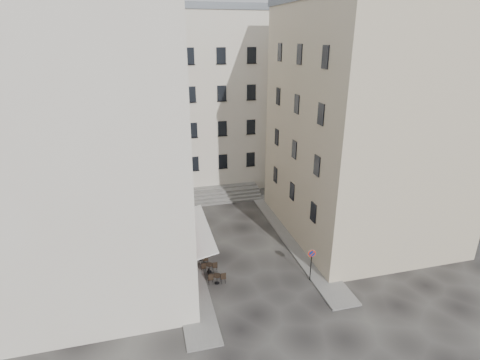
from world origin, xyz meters
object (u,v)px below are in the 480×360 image
object	(u,v)px
bistro_table_a	(217,278)
bistro_table_b	(209,267)
no_parking_sign	(311,259)
pedestrian	(207,244)

from	to	relation	value
bistro_table_a	bistro_table_b	world-z (taller)	bistro_table_a
no_parking_sign	bistro_table_b	distance (m)	7.19
no_parking_sign	pedestrian	bearing A→B (deg)	151.02
no_parking_sign	bistro_table_b	xyz separation A→B (m)	(-6.54, 2.69, -1.28)
bistro_table_a	no_parking_sign	bearing A→B (deg)	-11.05
no_parking_sign	bistro_table_a	size ratio (longest dim) A/B	1.99
bistro_table_b	bistro_table_a	bearing A→B (deg)	-79.59
bistro_table_b	pedestrian	world-z (taller)	pedestrian
bistro_table_a	bistro_table_b	distance (m)	1.49
bistro_table_a	bistro_table_b	size ratio (longest dim) A/B	1.06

